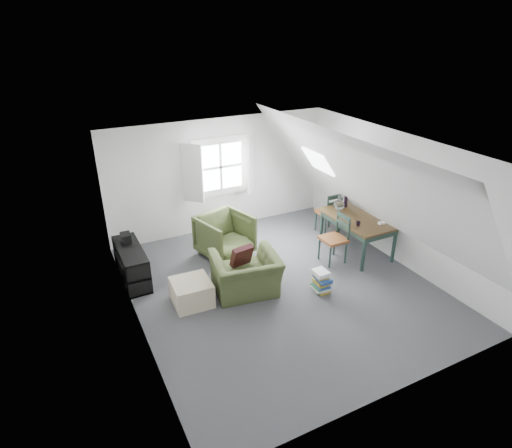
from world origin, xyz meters
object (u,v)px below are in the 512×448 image
media_shelf (132,266)px  magazine_stack (321,281)px  armchair_near (246,292)px  dining_table (358,222)px  dining_chair_far (329,212)px  armchair_far (226,255)px  dining_chair_near (335,238)px  ottoman (192,292)px

media_shelf → magazine_stack: bearing=-32.9°
armchair_near → media_shelf: (-1.67, 1.27, 0.29)m
dining_table → media_shelf: dining_table is taller
armchair_near → dining_chair_far: bearing=-145.4°
armchair_far → media_shelf: bearing=167.6°
dining_chair_near → media_shelf: dining_chair_near is taller
magazine_stack → ottoman: bearing=162.1°
media_shelf → armchair_far: bearing=3.2°
armchair_near → magazine_stack: size_ratio=2.75×
dining_chair_near → magazine_stack: dining_chair_near is taller
ottoman → dining_chair_near: size_ratio=0.65×
ottoman → dining_chair_far: 3.78m
armchair_near → magazine_stack: bearing=163.6°
dining_chair_near → media_shelf: 3.85m
dining_chair_near → magazine_stack: (-0.83, -0.77, -0.30)m
armchair_near → media_shelf: media_shelf is taller
dining_chair_far → dining_chair_near: 1.23m
dining_chair_near → magazine_stack: bearing=-55.7°
armchair_near → armchair_far: size_ratio=1.16×
ottoman → magazine_stack: size_ratio=1.56×
dining_table → media_shelf: 4.44m
armchair_far → magazine_stack: (0.99, -1.95, 0.20)m
dining_table → media_shelf: bearing=168.4°
dining_chair_far → magazine_stack: dining_chair_far is taller
armchair_near → dining_chair_near: bearing=-165.3°
armchair_near → dining_chair_far: dining_chair_far is taller
dining_chair_near → armchair_near: bearing=-92.9°
armchair_near → dining_table: size_ratio=0.72×
armchair_near → magazine_stack: 1.34m
ottoman → dining_chair_far: size_ratio=0.64×
ottoman → dining_table: 3.63m
armchair_far → dining_chair_near: 2.22m
ottoman → dining_chair_near: bearing=1.5°
magazine_stack → armchair_near: bearing=154.5°
armchair_far → magazine_stack: 2.19m
armchair_near → dining_chair_near: size_ratio=1.14×
dining_table → dining_chair_far: dining_chair_far is taller
dining_chair_near → dining_chair_far: bearing=141.0°
armchair_near → dining_table: 2.75m
armchair_far → dining_chair_near: bearing=-48.7°
ottoman → dining_chair_far: (3.59, 1.14, 0.30)m
armchair_near → armchair_far: armchair_far is taller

